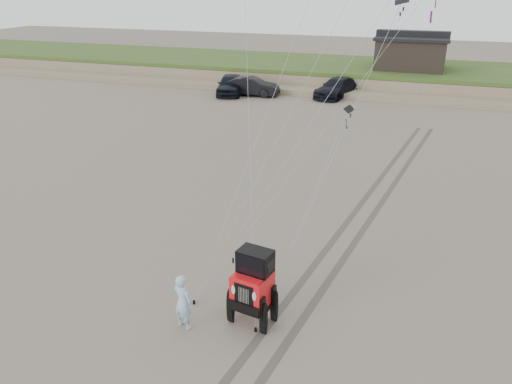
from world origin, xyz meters
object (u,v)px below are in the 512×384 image
at_px(truck_b, 251,86).
at_px(truck_a, 230,84).
at_px(jeep, 252,295).
at_px(cabin, 411,52).
at_px(truck_c, 337,88).
at_px(man, 183,302).

bearing_deg(truck_b, truck_a, 89.02).
distance_m(truck_b, jeep, 31.16).
relative_size(cabin, truck_c, 1.18).
bearing_deg(truck_a, truck_b, -11.61).
relative_size(truck_b, jeep, 0.97).
distance_m(truck_a, truck_c, 9.25).
distance_m(cabin, man, 38.64).
distance_m(truck_c, jeep, 31.35).
bearing_deg(man, truck_b, -57.90).
relative_size(truck_a, man, 2.89).
relative_size(cabin, man, 3.67).
height_order(cabin, man, cabin).
bearing_deg(truck_a, cabin, 15.45).
height_order(cabin, truck_c, cabin).
xyz_separation_m(truck_a, man, (10.60, -30.13, 0.01)).
bearing_deg(cabin, man, -95.78).
height_order(cabin, jeep, cabin).
bearing_deg(truck_a, truck_c, -2.23).
bearing_deg(man, truck_a, -54.59).
bearing_deg(truck_c, truck_b, -148.31).
relative_size(cabin, truck_a, 1.27).
xyz_separation_m(truck_a, truck_b, (1.90, 0.09, -0.06)).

